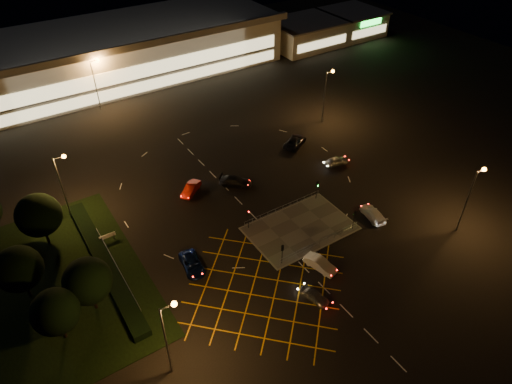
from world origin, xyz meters
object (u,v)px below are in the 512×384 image
car_circ_red (191,189)px  signal_nw (248,215)px  car_east_grey (295,142)px  car_left_blue (192,264)px  car_right_silver (336,161)px  car_approach_white (373,214)px  car_queue_white (320,264)px  signal_ne (317,186)px  car_far_dkgrey (235,181)px  signal_se (354,216)px  car_near_silver (315,296)px  signal_sw (282,251)px

car_circ_red → signal_nw: bearing=-22.6°
signal_nw → car_east_grey: 23.13m
signal_nw → car_left_blue: 10.30m
car_right_silver → car_approach_white: car_right_silver is taller
car_left_blue → car_right_silver: car_right_silver is taller
car_queue_white → car_east_grey: size_ratio=0.79×
signal_ne → car_far_dkgrey: (-8.36, 9.55, -1.63)m
signal_nw → car_east_grey: bearing=37.0°
signal_se → car_queue_white: size_ratio=0.72×
car_near_silver → car_far_dkgrey: 24.56m
signal_ne → car_near_silver: 19.12m
car_far_dkgrey → signal_sw: bearing=-148.4°
signal_ne → car_far_dkgrey: signal_ne is taller
signal_nw → car_approach_white: signal_nw is taller
car_far_dkgrey → car_approach_white: (12.49, -17.24, -0.04)m
car_circ_red → car_east_grey: car_east_grey is taller
car_queue_white → car_right_silver: bearing=29.8°
signal_ne → car_queue_white: size_ratio=0.72×
car_queue_white → car_left_blue: (-13.48, 8.80, -0.03)m
car_queue_white → car_left_blue: size_ratio=0.88×
car_far_dkgrey → car_right_silver: 17.46m
signal_sw → signal_ne: bearing=-146.4°
car_far_dkgrey → car_right_silver: bearing=-60.5°
car_far_dkgrey → car_east_grey: size_ratio=0.91×
signal_nw → signal_ne: (12.00, 0.00, 0.00)m
signal_se → car_near_silver: (-12.06, -6.74, -1.75)m
car_queue_white → car_right_silver: size_ratio=1.06×
signal_nw → car_queue_white: size_ratio=0.72×
signal_sw → car_far_dkgrey: bearing=-101.7°
car_far_dkgrey → car_east_grey: car_east_grey is taller
car_approach_white → signal_ne: bearing=-50.8°
signal_sw → signal_ne: same height
signal_se → car_right_silver: bearing=-122.8°
signal_ne → car_circ_red: signal_ne is taller
signal_sw → signal_ne: 14.41m
car_circ_red → car_east_grey: bearing=58.8°
signal_ne → car_queue_white: bearing=-126.8°
signal_se → car_east_grey: 22.85m
signal_ne → car_far_dkgrey: bearing=131.2°
signal_sw → car_left_blue: 11.46m
car_east_grey → signal_sw: bearing=110.1°
car_approach_white → car_circ_red: bearing=-34.2°
signal_sw → car_east_grey: signal_sw is taller
signal_se → car_approach_white: size_ratio=0.65×
car_circ_red → car_approach_white: bearing=7.5°
car_near_silver → car_circ_red: car_circ_red is taller
signal_nw → car_right_silver: (20.59, 5.37, -1.66)m
signal_nw → car_queue_white: (3.61, -11.21, -1.64)m
signal_sw → car_east_grey: 28.64m
car_left_blue → car_far_dkgrey: car_far_dkgrey is taller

